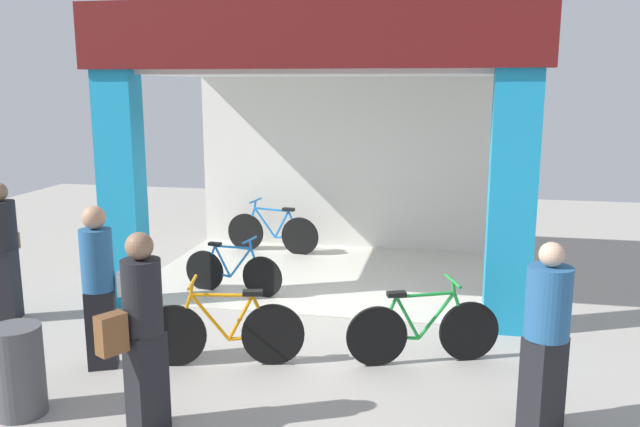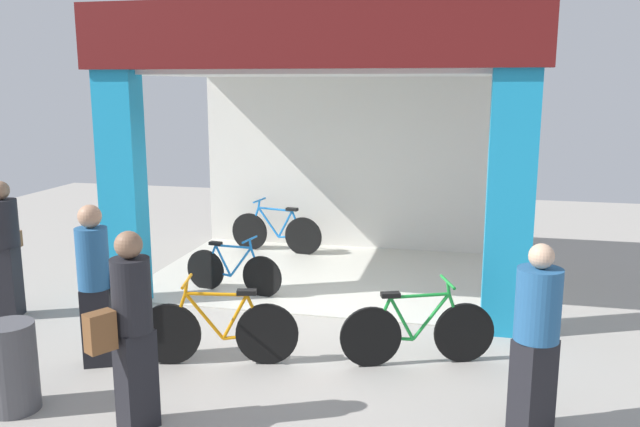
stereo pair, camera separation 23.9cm
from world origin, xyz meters
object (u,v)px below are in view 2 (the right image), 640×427
object	(u,v)px
bicycle_parked_0	(219,331)
bicycle_parked_1	(417,331)
pedestrian_1	(536,337)
trash_bin	(12,367)
pedestrian_0	(96,283)
pedestrian_2	(6,247)
pedestrian_3	(131,329)
bicycle_inside_1	(276,232)
bicycle_inside_0	(233,271)

from	to	relation	value
bicycle_parked_0	bicycle_parked_1	size ratio (longest dim) A/B	1.05
bicycle_parked_1	pedestrian_1	distance (m)	1.64
bicycle_parked_1	trash_bin	bearing A→B (deg)	-152.70
pedestrian_1	trash_bin	distance (m)	4.58
bicycle_parked_0	pedestrian_0	size ratio (longest dim) A/B	0.96
pedestrian_1	pedestrian_2	distance (m)	6.34
bicycle_parked_1	pedestrian_0	bearing A→B (deg)	-167.36
bicycle_parked_0	pedestrian_3	xyz separation A→B (m)	(-0.21, -1.39, 0.53)
bicycle_parked_0	trash_bin	distance (m)	1.97
bicycle_inside_1	trash_bin	xyz separation A→B (m)	(-0.72, -5.88, 0.04)
bicycle_parked_1	pedestrian_0	distance (m)	3.37
pedestrian_0	pedestrian_1	world-z (taller)	pedestrian_0
bicycle_inside_1	bicycle_parked_0	distance (m)	4.61
pedestrian_1	trash_bin	size ratio (longest dim) A/B	2.01
bicycle_inside_1	bicycle_parked_1	xyz separation A→B (m)	(2.75, -4.09, -0.01)
pedestrian_0	pedestrian_1	distance (m)	4.31
pedestrian_1	pedestrian_3	bearing A→B (deg)	-168.20
bicycle_inside_1	bicycle_parked_1	size ratio (longest dim) A/B	1.07
pedestrian_1	pedestrian_2	size ratio (longest dim) A/B	0.95
pedestrian_2	pedestrian_3	world-z (taller)	pedestrian_2
trash_bin	bicycle_inside_0	bearing A→B (deg)	77.91
pedestrian_1	pedestrian_3	world-z (taller)	pedestrian_3
pedestrian_1	trash_bin	xyz separation A→B (m)	(-4.52, -0.63, -0.45)
bicycle_parked_1	pedestrian_1	bearing A→B (deg)	-47.87
bicycle_inside_1	pedestrian_3	distance (m)	5.98
pedestrian_3	bicycle_inside_1	bearing A→B (deg)	94.97
bicycle_parked_0	pedestrian_1	distance (m)	3.19
bicycle_inside_1	pedestrian_0	size ratio (longest dim) A/B	0.98
pedestrian_0	bicycle_inside_0	bearing A→B (deg)	77.84
trash_bin	pedestrian_1	bearing A→B (deg)	7.96
trash_bin	bicycle_inside_1	bearing A→B (deg)	83.05
bicycle_parked_1	bicycle_inside_1	bearing A→B (deg)	123.91
bicycle_inside_1	bicycle_parked_0	xyz separation A→B (m)	(0.73, -4.55, 0.00)
pedestrian_0	pedestrian_1	size ratio (longest dim) A/B	1.04
pedestrian_0	pedestrian_1	xyz separation A→B (m)	(4.29, -0.43, -0.03)
bicycle_parked_1	pedestrian_0	xyz separation A→B (m)	(-3.24, -0.73, 0.52)
bicycle_parked_1	trash_bin	distance (m)	3.90
pedestrian_3	pedestrian_2	bearing A→B (deg)	143.34
bicycle_inside_1	pedestrian_0	world-z (taller)	pedestrian_0
bicycle_parked_1	bicycle_parked_0	bearing A→B (deg)	-167.29
pedestrian_3	trash_bin	xyz separation A→B (m)	(-1.23, 0.05, -0.49)
pedestrian_2	trash_bin	xyz separation A→B (m)	(1.65, -2.09, -0.50)
bicycle_parked_0	pedestrian_1	size ratio (longest dim) A/B	1.00
trash_bin	pedestrian_2	bearing A→B (deg)	128.26
pedestrian_3	trash_bin	bearing A→B (deg)	177.48
bicycle_inside_1	pedestrian_3	bearing A→B (deg)	-85.03
bicycle_inside_0	pedestrian_3	bearing A→B (deg)	-82.70
pedestrian_1	trash_bin	bearing A→B (deg)	-172.04
bicycle_inside_0	trash_bin	bearing A→B (deg)	-102.09
pedestrian_1	bicycle_inside_1	bearing A→B (deg)	125.89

